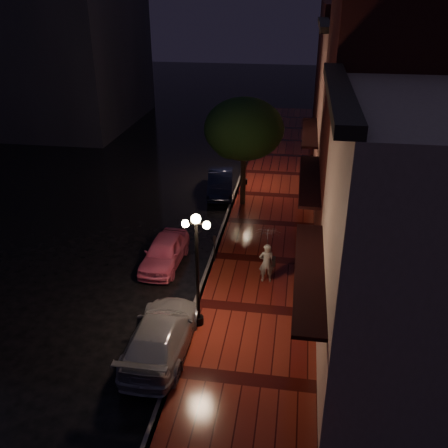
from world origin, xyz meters
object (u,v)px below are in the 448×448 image
Objects in this scene: streetlamp_near at (197,264)px; navy_car at (220,183)px; street_tree at (244,131)px; woman_with_umbrella at (267,247)px; parking_meter at (214,246)px; silver_car at (161,335)px; streetlamp_far at (245,145)px; pink_car at (165,252)px.

streetlamp_near reaches higher than navy_car.
street_tree reaches higher than woman_with_umbrella.
woman_with_umbrella is 1.88× the size of parking_meter.
parking_meter is at bearing -96.92° from silver_car.
streetlamp_far reaches higher than silver_car.
navy_car is (-1.25, -1.42, -1.94)m from streetlamp_far.
street_tree reaches higher than streetlamp_near.
navy_car is at bearing 133.58° from street_tree.
pink_car is 0.79× the size of silver_car.
street_tree is 8.19m from pink_car.
woman_with_umbrella is (4.48, -0.87, 1.07)m from pink_car.
street_tree reaches higher than parking_meter.
streetlamp_far is 3.44m from street_tree.
streetlamp_far is (0.00, 14.00, 0.00)m from streetlamp_near.
woman_with_umbrella is (1.89, -7.76, -2.54)m from street_tree.
navy_car is 10.00m from woman_with_umbrella.
silver_car is 2.01× the size of woman_with_umbrella.
silver_car is (1.38, -5.57, 0.05)m from pink_car.
woman_with_umbrella is at bearing -8.90° from pink_car.
streetlamp_near is 1.00× the size of streetlamp_far.
pink_car is 8.54m from navy_car.
woman_with_umbrella reaches higher than pink_car.
navy_car is (1.08, 8.47, 0.02)m from pink_car.
parking_meter is (-2.35, 1.24, -0.80)m from woman_with_umbrella.
streetlamp_near reaches higher than woman_with_umbrella.
streetlamp_far is 2.71m from navy_car.
street_tree is at bearing -85.09° from streetlamp_far.
streetlamp_far is at bearing 94.91° from street_tree.
streetlamp_far is 3.44× the size of parking_meter.
silver_car is (0.30, -14.05, 0.03)m from navy_car.
street_tree is 1.22× the size of silver_car.
parking_meter is at bearing -91.20° from streetlamp_far.
street_tree is at bearing 88.65° from streetlamp_near.
navy_car is 8.18m from parking_meter.
woman_with_umbrella is (2.15, -10.77, -0.89)m from streetlamp_far.
street_tree is 7.33m from parking_meter.
navy_car is 0.84× the size of silver_car.
streetlamp_near reaches higher than pink_car.
streetlamp_near reaches higher than silver_car.
streetlamp_far is 10.35m from pink_car.
parking_meter is at bearing 92.56° from streetlamp_near.
navy_car is 1.70× the size of woman_with_umbrella.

